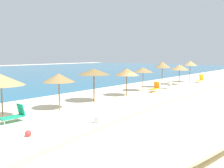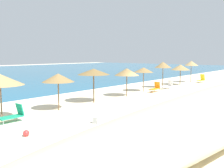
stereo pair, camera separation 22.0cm
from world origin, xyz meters
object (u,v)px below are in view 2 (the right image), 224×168
beach_umbrella_7 (180,67)px  cooler_box (97,120)px  beach_umbrella_4 (127,72)px  lounge_chair_4 (167,85)px  beach_ball (26,133)px  beach_umbrella_6 (163,65)px  beach_umbrella_5 (144,70)px  beach_umbrella_1 (0,80)px  lounge_chair_1 (201,79)px  lounge_chair_2 (13,115)px  lounge_chair_0 (155,88)px  beach_umbrella_2 (58,78)px  beach_umbrella_8 (191,63)px  beach_umbrella_3 (94,72)px

beach_umbrella_7 → cooler_box: (-20.29, -4.37, -2.07)m
beach_umbrella_4 → lounge_chair_4: 7.37m
beach_ball → cooler_box: 3.95m
beach_umbrella_6 → beach_umbrella_5: bearing=177.7°
beach_umbrella_1 → lounge_chair_1: beach_umbrella_1 is taller
lounge_chair_2 → cooler_box: size_ratio=3.34×
lounge_chair_0 → beach_umbrella_2: bearing=83.4°
beach_umbrella_1 → lounge_chair_0: size_ratio=1.83×
beach_umbrella_5 → cooler_box: 13.43m
beach_umbrella_5 → cooler_box: beach_umbrella_5 is taller
beach_umbrella_6 → beach_umbrella_7: 4.07m
beach_umbrella_7 → lounge_chair_1: beach_umbrella_7 is taller
beach_umbrella_5 → beach_umbrella_8: beach_umbrella_8 is taller
beach_umbrella_1 → beach_umbrella_3: bearing=-0.9°
beach_umbrella_8 → lounge_chair_0: bearing=-175.7°
beach_umbrella_3 → beach_umbrella_1: bearing=179.1°
beach_umbrella_1 → beach_umbrella_2: (3.96, -0.24, -0.15)m
beach_umbrella_2 → lounge_chair_4: size_ratio=1.62×
beach_umbrella_8 → lounge_chair_1: beach_umbrella_8 is taller
beach_umbrella_1 → lounge_chair_4: size_ratio=1.73×
beach_umbrella_4 → beach_umbrella_8: size_ratio=0.87×
beach_umbrella_6 → beach_umbrella_8: 7.94m
beach_umbrella_8 → lounge_chair_2: size_ratio=2.17×
beach_ball → beach_umbrella_6: bearing=10.3°
beach_umbrella_6 → beach_umbrella_1: bearing=-179.9°
beach_umbrella_7 → beach_umbrella_3: bearing=179.4°
beach_umbrella_3 → lounge_chair_1: size_ratio=1.95×
beach_umbrella_2 → lounge_chair_2: size_ratio=1.85×
beach_umbrella_6 → lounge_chair_4: bearing=-121.4°
beach_umbrella_6 → beach_umbrella_7: beach_umbrella_6 is taller
beach_umbrella_4 → beach_umbrella_7: size_ratio=1.00×
lounge_chair_1 → beach_umbrella_6: bearing=86.4°
lounge_chair_2 → beach_umbrella_2: bearing=-82.1°
beach_umbrella_5 → lounge_chair_4: bearing=-15.8°
beach_umbrella_4 → beach_umbrella_8: (15.54, 0.28, 0.39)m
beach_umbrella_7 → beach_umbrella_8: bearing=2.8°
lounge_chair_1 → lounge_chair_2: bearing=94.0°
beach_umbrella_2 → beach_umbrella_6: 15.41m
beach_umbrella_6 → lounge_chair_0: bearing=-164.1°
beach_umbrella_4 → beach_umbrella_7: bearing=0.4°
beach_umbrella_5 → lounge_chair_1: size_ratio=1.81×
lounge_chair_1 → beach_ball: (-28.67, -2.27, -0.32)m
beach_umbrella_6 → lounge_chair_2: beach_umbrella_6 is taller
beach_umbrella_3 → beach_ball: 9.31m
beach_umbrella_6 → lounge_chair_1: (8.60, -1.36, -2.21)m
beach_umbrella_5 → beach_umbrella_8: bearing=-1.3°
beach_umbrella_5 → lounge_chair_0: size_ratio=1.69×
beach_umbrella_5 → lounge_chair_0: bearing=-66.2°
beach_ball → cooler_box: (3.81, -1.05, 0.03)m
beach_umbrella_5 → beach_umbrella_3: bearing=-177.8°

